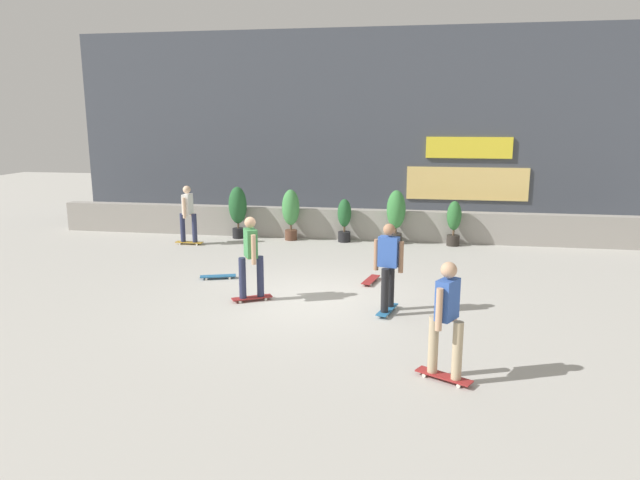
# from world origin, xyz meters

# --- Properties ---
(ground_plane) EXTENTS (48.00, 48.00, 0.00)m
(ground_plane) POSITION_xyz_m (0.00, 0.00, 0.00)
(ground_plane) COLOR #B2AFA8
(planter_wall) EXTENTS (18.00, 0.40, 0.90)m
(planter_wall) POSITION_xyz_m (0.00, 6.00, 0.45)
(planter_wall) COLOR gray
(planter_wall) RESTS_ON ground
(building_backdrop) EXTENTS (20.00, 2.08, 6.50)m
(building_backdrop) POSITION_xyz_m (0.01, 10.00, 3.25)
(building_backdrop) COLOR #424751
(building_backdrop) RESTS_ON ground
(potted_plant_0) EXTENTS (0.54, 0.54, 1.56)m
(potted_plant_0) POSITION_xyz_m (-3.19, 5.55, 0.91)
(potted_plant_0) COLOR black
(potted_plant_0) RESTS_ON ground
(potted_plant_1) EXTENTS (0.52, 0.52, 1.51)m
(potted_plant_1) POSITION_xyz_m (-1.56, 5.55, 0.88)
(potted_plant_1) COLOR brown
(potted_plant_1) RESTS_ON ground
(potted_plant_2) EXTENTS (0.40, 0.40, 1.26)m
(potted_plant_2) POSITION_xyz_m (0.03, 5.55, 0.69)
(potted_plant_2) COLOR black
(potted_plant_2) RESTS_ON ground
(potted_plant_3) EXTENTS (0.54, 0.54, 1.55)m
(potted_plant_3) POSITION_xyz_m (1.53, 5.55, 0.91)
(potted_plant_3) COLOR #2D2823
(potted_plant_3) RESTS_ON ground
(potted_plant_4) EXTENTS (0.41, 0.41, 1.28)m
(potted_plant_4) POSITION_xyz_m (3.16, 5.55, 0.71)
(potted_plant_4) COLOR #2D2823
(potted_plant_4) RESTS_ON ground
(skater_far_right) EXTENTS (0.80, 0.56, 1.70)m
(skater_far_right) POSITION_xyz_m (2.55, -3.27, 0.94)
(skater_far_right) COLOR maroon
(skater_far_right) RESTS_ON ground
(skater_foreground) EXTENTS (0.55, 0.82, 1.70)m
(skater_foreground) POSITION_xyz_m (1.62, -0.57, 0.94)
(skater_foreground) COLOR #266699
(skater_foreground) RESTS_ON ground
(skater_by_wall_left) EXTENTS (0.79, 0.57, 1.70)m
(skater_by_wall_left) POSITION_xyz_m (-1.07, -0.29, 0.94)
(skater_by_wall_left) COLOR maroon
(skater_by_wall_left) RESTS_ON ground
(skater_by_wall_right) EXTENTS (0.80, 0.56, 1.70)m
(skater_by_wall_right) POSITION_xyz_m (-4.31, 4.43, 0.94)
(skater_by_wall_right) COLOR #BF8C26
(skater_by_wall_right) RESTS_ON ground
(skateboard_near_camera) EXTENTS (0.37, 0.82, 0.08)m
(skateboard_near_camera) POSITION_xyz_m (1.16, 1.40, 0.06)
(skateboard_near_camera) COLOR maroon
(skateboard_near_camera) RESTS_ON ground
(skateboard_aside) EXTENTS (0.82, 0.45, 0.08)m
(skateboard_aside) POSITION_xyz_m (-2.28, 1.12, 0.06)
(skateboard_aside) COLOR #266699
(skateboard_aside) RESTS_ON ground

